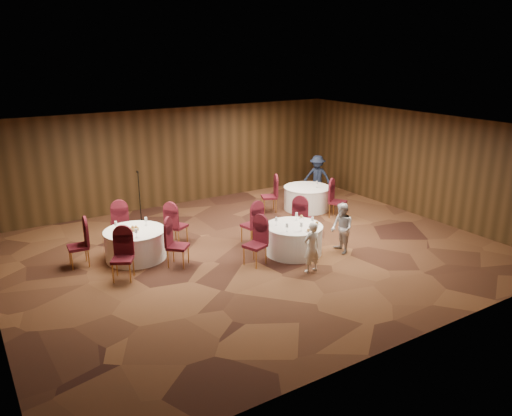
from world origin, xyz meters
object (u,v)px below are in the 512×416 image
woman_a (312,247)px  man_c (317,177)px  table_left (135,244)px  table_main (294,239)px  mic_stand (140,207)px  table_right (307,198)px  woman_b (342,228)px

woman_a → man_c: man_c is taller
table_left → woman_a: woman_a is taller
table_main → man_c: size_ratio=0.98×
mic_stand → woman_a: 6.01m
table_left → table_right: 6.18m
mic_stand → woman_a: bearing=-69.1°
table_left → man_c: size_ratio=1.01×
woman_b → woman_a: bearing=-55.9°
mic_stand → woman_b: (3.52, -5.10, 0.21)m
mic_stand → woman_b: bearing=-55.4°
mic_stand → woman_b: size_ratio=1.18×
woman_a → man_c: size_ratio=0.81×
table_main → woman_a: bearing=-105.7°
table_right → woman_a: woman_a is taller
table_right → mic_stand: bearing=161.3°
table_main → table_left: 3.98m
woman_a → man_c: (3.99, 4.77, 0.14)m
table_main → mic_stand: 5.11m
table_left → woman_b: size_ratio=1.16×
mic_stand → woman_b: 6.20m
table_left → woman_a: size_ratio=1.24×
table_left → man_c: man_c is taller
table_main → man_c: (3.67, 3.64, 0.38)m
mic_stand → table_right: bearing=-18.7°
table_right → mic_stand: 5.31m
table_main → woman_b: 1.25m
table_right → woman_b: woman_b is taller
woman_b → table_left: bearing=-104.4°
woman_b → table_right: bearing=169.5°
mic_stand → woman_a: mic_stand is taller
table_right → woman_a: (-2.89, -3.91, 0.24)m
table_main → woman_a: woman_a is taller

